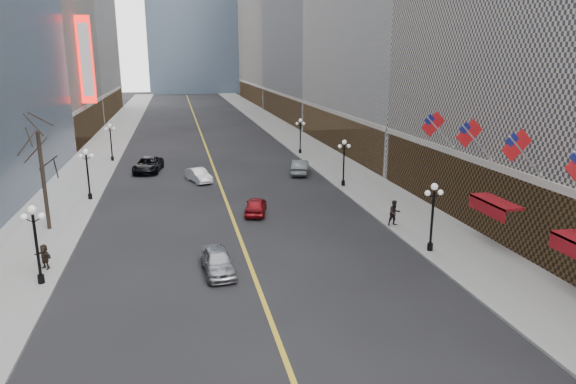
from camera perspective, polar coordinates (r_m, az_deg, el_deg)
name	(u,v)px	position (r m, az deg, el deg)	size (l,w,h in m)	color
sidewalk_east	(309,148)	(72.10, 2.31, 4.91)	(6.00, 230.00, 0.15)	gray
sidewalk_west	(98,156)	(70.54, -20.33, 3.78)	(6.00, 230.00, 0.15)	gray
lane_line	(204,141)	(79.80, -9.36, 5.63)	(0.25, 200.00, 0.02)	gold
streetlamp_east_1	(433,210)	(34.12, 15.79, -1.94)	(1.26, 0.44, 4.52)	black
streetlamp_east_2	(344,158)	(50.22, 6.23, 3.79)	(1.26, 0.44, 4.52)	black
streetlamp_east_3	(300,132)	(67.30, 1.37, 6.65)	(1.26, 0.44, 4.52)	black
streetlamp_west_1	(36,237)	(31.25, -26.25, -4.47)	(1.26, 0.44, 4.52)	black
streetlamp_west_2	(87,169)	(48.32, -21.40, 2.42)	(1.26, 0.44, 4.52)	black
streetlamp_west_3	(111,138)	(65.89, -19.10, 5.67)	(1.26, 0.44, 4.52)	black
flag_3	(519,148)	(32.55, 24.29, 4.46)	(2.87, 0.12, 2.87)	#B2B2B7
flag_4	(471,136)	(36.63, 19.70, 5.91)	(2.87, 0.12, 2.87)	#B2B2B7
flag_5	(435,126)	(40.92, 16.03, 7.04)	(2.87, 0.12, 2.87)	#B2B2B7
awning_c	(493,203)	(36.26, 21.84, -1.18)	(1.40, 4.00, 0.93)	maroon
theatre_marquee	(86,60)	(79.63, -21.54, 13.48)	(2.00, 0.55, 12.00)	red
tree_west_far	(39,147)	(40.36, -25.90, 4.53)	(3.60, 3.60, 7.92)	#2D231C
car_nb_near	(218,261)	(30.75, -7.79, -7.64)	(1.72, 4.28, 1.46)	gray
car_nb_mid	(199,175)	(53.24, -9.90, 1.85)	(1.46, 4.18, 1.38)	silver
car_nb_far	(148,165)	(59.08, -15.29, 2.92)	(2.66, 5.77, 1.60)	black
car_sb_mid	(256,206)	(41.74, -3.60, -1.52)	(1.65, 4.10, 1.40)	maroon
car_sb_far	(300,167)	(55.99, 1.35, 2.80)	(1.68, 4.81, 1.58)	#53575B
ped_east_walk	(394,213)	(39.09, 11.74, -2.29)	(0.95, 0.52, 1.95)	black
ped_west_far	(44,256)	(33.94, -25.44, -6.49)	(1.41, 0.41, 1.52)	black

